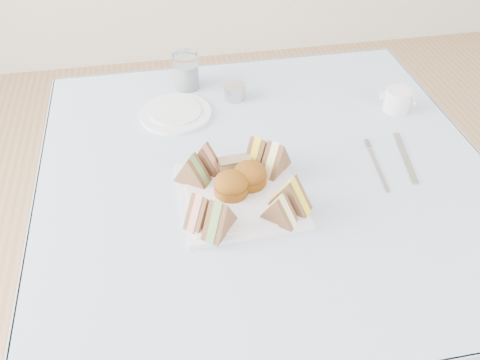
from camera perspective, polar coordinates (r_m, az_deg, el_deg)
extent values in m
plane|color=#9E7751|center=(1.73, 2.09, -18.10)|extent=(4.00, 4.00, 0.00)
cube|color=brown|center=(1.43, 2.45, -10.49)|extent=(0.90, 0.90, 0.74)
cube|color=#B3C3E9|center=(1.16, 2.97, 1.05)|extent=(1.02, 1.02, 0.01)
cube|color=white|center=(1.08, 0.00, -1.76)|extent=(0.26, 0.26, 0.01)
cylinder|color=#865915|center=(1.06, -1.00, -0.51)|extent=(0.08, 0.08, 0.05)
cylinder|color=#865915|center=(1.08, 1.10, 0.57)|extent=(0.10, 0.10, 0.05)
cube|color=#DECE86|center=(1.12, -0.58, 1.73)|extent=(0.07, 0.03, 0.03)
cylinder|color=white|center=(1.34, -7.23, 7.43)|extent=(0.24, 0.24, 0.01)
cylinder|color=white|center=(1.43, -6.07, 12.07)|extent=(0.08, 0.08, 0.10)
cylinder|color=#AFAEB4|center=(1.39, -0.60, 9.78)|extent=(0.08, 0.08, 0.04)
cube|color=#AFAEB4|center=(1.25, 18.04, 2.47)|extent=(0.05, 0.19, 0.00)
cube|color=#AFAEB4|center=(1.19, 15.27, 1.17)|extent=(0.03, 0.16, 0.00)
cylinder|color=white|center=(1.40, 17.23, 8.57)|extent=(0.08, 0.08, 0.06)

